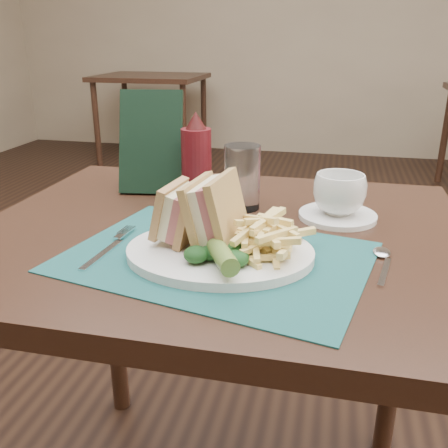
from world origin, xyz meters
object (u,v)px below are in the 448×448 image
Objects in this scene: placemat at (216,257)px; saucer at (337,216)px; plate at (220,252)px; sandwich_half_b at (203,209)px; ketchup_bottle at (196,156)px; table_main at (220,392)px; sandwich_half_a at (169,211)px; drinking_glass at (242,177)px; coffee_cup at (339,194)px; table_bg_left at (152,118)px; check_presenter at (151,142)px.

saucer is (0.19, 0.23, 0.00)m from placemat.
plate is 2.00× the size of saucer.
sandwich_half_b is 0.30m from ketchup_bottle.
plate reaches higher than table_main.
saucer is 0.32m from ketchup_bottle.
ketchup_bottle reaches higher than sandwich_half_a.
table_main is 0.41m from plate.
drinking_glass is (-0.01, 0.25, 0.06)m from plate.
coffee_cup is (0.18, 0.23, 0.04)m from plate.
sandwich_half_a reaches higher than placemat.
plate is (1.46, -3.54, 0.38)m from table_bg_left.
table_bg_left is 4.84× the size of ketchup_bottle.
table_bg_left is at bearing 113.78° from drinking_glass.
table_main is 0.45m from saucer.
check_presenter is (-0.42, 0.10, 0.06)m from coffee_cup.
plate is at bearing -87.06° from drinking_glass.
table_main is at bearing 68.62° from sandwich_half_a.
sandwich_half_b is at bearing -134.60° from saucer.
ketchup_bottle reaches higher than table_main.
placemat reaches higher than table_bg_left.
saucer is 0.20m from drinking_glass.
check_presenter is at bearing 120.28° from plate.
plate is 0.11m from sandwich_half_a.
table_bg_left is 3.94× the size of check_presenter.
plate is 3.17× the size of sandwich_half_a.
table_bg_left is at bearing 112.47° from ketchup_bottle.
plate is 0.29m from saucer.
sandwich_half_a is 0.63× the size of saucer.
table_bg_left is 3.54m from ketchup_bottle.
table_bg_left is 3.47m from check_presenter.
table_main is 7.67× the size of sandwich_half_b.
table_main is 0.46m from drinking_glass.
ketchup_bottle reaches higher than sandwich_half_b.
table_main is 9.50× the size of sandwich_half_a.
sandwich_half_a is at bearing -142.33° from coffee_cup.
ketchup_bottle reaches higher than saucer.
ketchup_bottle is 0.81× the size of check_presenter.
sandwich_half_a is 0.73× the size of drinking_glass.
sandwich_half_b is at bearing -72.14° from ketchup_bottle.
saucer is (0.21, 0.21, -0.07)m from sandwich_half_b.
saucer is at bearing 44.53° from sandwich_half_a.
sandwich_half_a is 0.34m from check_presenter.
sandwich_half_b is 0.24m from drinking_glass.
check_presenter reaches higher than table_bg_left.
table_bg_left is 3.62m from drinking_glass.
ketchup_bottle is (-0.12, 0.30, 0.09)m from placemat.
sandwich_half_b is 0.51× the size of check_presenter.
check_presenter is (-0.14, 0.31, 0.05)m from sandwich_half_a.
drinking_glass is (-0.01, 0.25, 0.06)m from placemat.
sandwich_half_b reaches higher than placemat.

